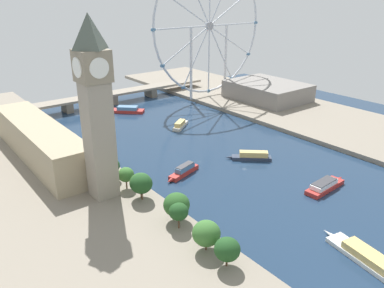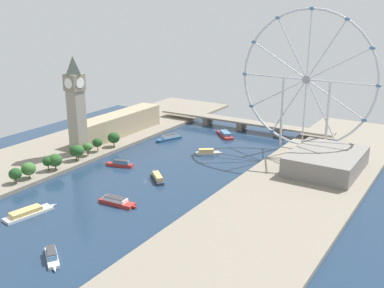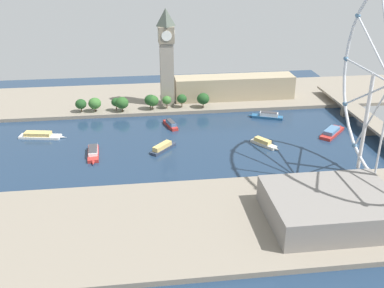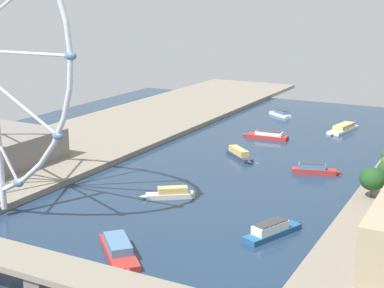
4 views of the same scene
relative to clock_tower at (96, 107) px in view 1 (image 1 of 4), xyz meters
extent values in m
plane|color=#1E334C|center=(83.79, -14.01, -47.64)|extent=(385.40, 385.40, 0.00)
cube|color=gray|center=(-23.91, -14.01, -46.14)|extent=(90.00, 520.00, 3.00)
cube|color=gray|center=(191.49, -14.01, -46.14)|extent=(90.00, 520.00, 3.00)
cube|color=gray|center=(0.00, 0.00, -16.45)|extent=(11.58, 11.58, 56.38)
cube|color=gray|center=(0.00, 0.00, 18.72)|extent=(13.44, 13.44, 13.97)
pyramid|color=#4C564C|center=(0.00, 0.00, 33.26)|extent=(12.16, 12.16, 15.11)
cylinder|color=white|center=(0.00, 6.95, 18.72)|extent=(8.80, 0.50, 8.80)
cylinder|color=white|center=(0.00, -6.95, 18.72)|extent=(8.80, 0.50, 8.80)
cylinder|color=white|center=(6.95, 0.00, 18.72)|extent=(0.50, 8.80, 8.80)
cylinder|color=white|center=(-6.95, 0.00, 18.72)|extent=(0.50, 8.80, 8.80)
cube|color=tan|center=(-9.37, 63.94, -33.97)|extent=(22.00, 111.89, 21.35)
cylinder|color=#513823|center=(11.31, -76.43, -42.93)|extent=(0.80, 0.80, 3.42)
ellipsoid|color=#1E471E|center=(11.31, -76.43, -37.37)|extent=(9.63, 9.63, 8.67)
cylinder|color=#513823|center=(11.54, -64.49, -43.11)|extent=(0.80, 0.80, 3.06)
ellipsoid|color=#386B2D|center=(11.54, -64.49, -37.17)|extent=(11.02, 11.02, 9.92)
cylinder|color=#513823|center=(11.89, -46.08, -42.31)|extent=(0.80, 0.80, 4.66)
ellipsoid|color=#1E471E|center=(11.89, -46.08, -36.65)|extent=(8.31, 8.31, 7.48)
cylinder|color=#513823|center=(14.54, -40.92, -42.97)|extent=(0.80, 0.80, 3.34)
ellipsoid|color=#285623|center=(14.54, -40.92, -36.71)|extent=(11.50, 11.50, 10.35)
cylinder|color=#513823|center=(12.05, -15.95, -42.47)|extent=(0.80, 0.80, 4.34)
ellipsoid|color=#1E471E|center=(12.05, -15.95, -36.07)|extent=(10.56, 10.56, 9.51)
cylinder|color=#513823|center=(12.65, -14.16, -42.74)|extent=(0.80, 0.80, 3.80)
ellipsoid|color=#285623|center=(12.65, -14.16, -36.56)|extent=(10.71, 10.71, 9.64)
cylinder|color=#513823|center=(11.69, -1.46, -42.37)|extent=(0.80, 0.80, 4.54)
ellipsoid|color=#386B2D|center=(11.69, -1.46, -36.81)|extent=(8.24, 8.24, 7.42)
cylinder|color=#513823|center=(13.43, 30.90, -42.70)|extent=(0.80, 0.80, 3.89)
ellipsoid|color=#1E471E|center=(13.43, 30.90, -36.29)|extent=(11.15, 11.15, 10.04)
cylinder|color=#513823|center=(10.59, 12.06, -42.37)|extent=(0.80, 0.80, 4.55)
ellipsoid|color=#1E471E|center=(10.59, 12.06, -36.55)|extent=(8.87, 8.87, 7.98)
torus|color=silver|center=(164.54, 114.98, 19.31)|extent=(121.10, 2.01, 121.10)
cylinder|color=#99999E|center=(164.54, 114.98, 19.31)|extent=(7.15, 3.00, 7.15)
cylinder|color=silver|center=(194.31, 114.98, 19.31)|extent=(59.55, 1.21, 1.21)
cylinder|color=silver|center=(190.32, 114.98, 34.20)|extent=(52.17, 1.21, 30.82)
cylinder|color=silver|center=(138.75, 114.98, 34.20)|extent=(52.17, 1.21, 30.82)
cylinder|color=silver|center=(134.77, 114.98, 19.31)|extent=(59.55, 1.21, 1.21)
cylinder|color=silver|center=(138.75, 114.98, 4.42)|extent=(52.17, 1.21, 30.82)
cylinder|color=silver|center=(149.65, 114.98, -6.47)|extent=(30.82, 1.21, 52.17)
cylinder|color=silver|center=(164.54, 114.98, -10.46)|extent=(1.21, 1.21, 59.55)
cylinder|color=silver|center=(179.43, 114.98, -6.47)|extent=(30.82, 1.21, 52.17)
cylinder|color=silver|center=(190.32, 114.98, 4.42)|extent=(52.17, 1.21, 30.82)
ellipsoid|color=teal|center=(224.08, 114.98, 19.31)|extent=(4.80, 3.20, 3.20)
ellipsoid|color=teal|center=(104.99, 114.98, 19.31)|extent=(4.80, 3.20, 3.20)
ellipsoid|color=teal|center=(112.97, 114.98, -10.46)|extent=(4.80, 3.20, 3.20)
ellipsoid|color=teal|center=(134.77, 114.98, -32.26)|extent=(4.80, 3.20, 3.20)
ellipsoid|color=teal|center=(164.54, 114.98, -40.24)|extent=(4.80, 3.20, 3.20)
ellipsoid|color=teal|center=(194.31, 114.98, -32.26)|extent=(4.80, 3.20, 3.20)
ellipsoid|color=teal|center=(216.11, 114.98, -10.46)|extent=(4.80, 3.20, 3.20)
cylinder|color=silver|center=(185.38, 114.98, -12.67)|extent=(2.40, 2.40, 63.95)
cylinder|color=silver|center=(143.70, 114.98, -12.67)|extent=(2.40, 2.40, 63.95)
cube|color=gray|center=(199.06, 72.17, -37.00)|extent=(51.97, 67.81, 15.28)
cube|color=gray|center=(83.79, 156.18, -38.62)|extent=(197.40, 15.58, 2.00)
cube|color=#70685B|center=(41.99, 156.18, -43.63)|extent=(6.00, 14.02, 8.02)
cube|color=#70685B|center=(83.79, 156.18, -43.63)|extent=(6.00, 14.02, 8.02)
cube|color=#70685B|center=(125.59, 156.18, -43.63)|extent=(6.00, 14.02, 8.02)
cube|color=#B22D28|center=(47.94, -1.47, -46.41)|extent=(22.51, 11.12, 2.46)
cone|color=#B22D28|center=(35.70, -5.11, -46.41)|extent=(4.49, 3.48, 2.46)
cube|color=teal|center=(49.00, -1.15, -43.87)|extent=(14.22, 7.94, 2.64)
cube|color=#38383D|center=(49.00, -1.15, -42.37)|extent=(12.86, 7.36, 0.36)
cube|color=#235684|center=(39.40, 83.04, -46.55)|extent=(15.76, 26.87, 2.19)
cone|color=#235684|center=(33.73, 68.82, -46.55)|extent=(3.79, 5.22, 2.19)
cube|color=white|center=(39.89, 84.27, -43.87)|extent=(10.69, 16.17, 3.17)
cube|color=#38383D|center=(39.89, 84.27, -42.08)|extent=(9.88, 14.66, 0.40)
cube|color=#B22D28|center=(95.53, -60.84, -46.47)|extent=(26.62, 9.02, 2.34)
cone|color=#B22D28|center=(110.74, -59.93, -46.47)|extent=(4.85, 2.62, 2.34)
cube|color=white|center=(94.22, -60.92, -44.14)|extent=(17.39, 7.28, 2.33)
cube|color=#38383D|center=(94.22, -60.92, -42.76)|extent=(15.67, 6.88, 0.42)
cube|color=#2D384C|center=(93.03, -10.57, -46.61)|extent=(21.57, 20.08, 2.06)
cone|color=#2D384C|center=(82.67, -1.34, -46.61)|extent=(4.58, 4.40, 2.06)
cube|color=#DBB766|center=(93.92, -11.37, -43.98)|extent=(15.90, 14.89, 3.21)
cube|color=beige|center=(94.28, 64.59, -46.56)|extent=(20.73, 16.99, 2.16)
cone|color=beige|center=(104.48, 71.89, -46.56)|extent=(4.42, 4.02, 2.16)
cube|color=#DBB766|center=(93.41, 63.97, -44.05)|extent=(13.42, 11.41, 2.86)
cube|color=white|center=(57.98, -104.06, -46.71)|extent=(14.24, 32.82, 1.86)
cone|color=white|center=(61.37, -85.90, -46.71)|extent=(2.88, 5.97, 1.86)
cube|color=#DBB766|center=(57.69, -105.62, -44.38)|extent=(10.78, 21.27, 2.79)
cube|color=#B22D28|center=(80.57, 124.06, -46.48)|extent=(27.79, 27.33, 2.33)
cone|color=#B22D28|center=(67.96, 136.29, -46.48)|extent=(5.53, 5.46, 2.33)
cube|color=teal|center=(81.66, 123.01, -43.86)|extent=(17.23, 17.03, 2.92)
camera|label=1|loc=(-69.37, -159.20, 49.42)|focal=36.19mm
camera|label=2|loc=(291.65, -279.50, 85.70)|focal=43.33mm
camera|label=3|loc=(396.13, -28.13, 93.72)|focal=42.68mm
camera|label=4|loc=(-27.13, 273.57, 38.91)|focal=53.48mm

